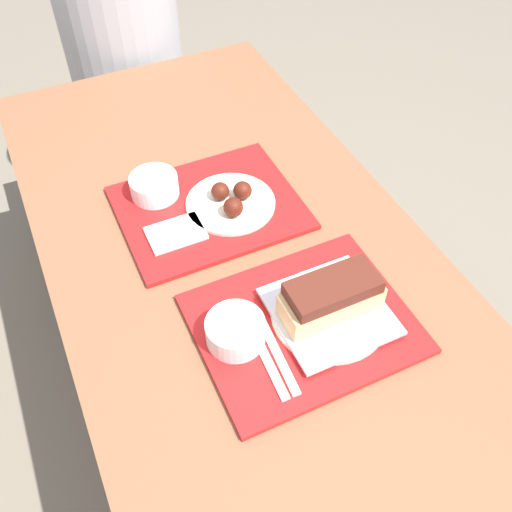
# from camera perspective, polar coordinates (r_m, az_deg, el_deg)

# --- Properties ---
(ground_plane) EXTENTS (12.00, 12.00, 0.00)m
(ground_plane) POSITION_cam_1_polar(r_m,az_deg,el_deg) (1.82, -0.16, -17.51)
(ground_plane) COLOR #706656
(picnic_table) EXTENTS (0.78, 1.77, 0.77)m
(picnic_table) POSITION_cam_1_polar(r_m,az_deg,el_deg) (1.24, -0.23, -4.83)
(picnic_table) COLOR brown
(picnic_table) RESTS_ON ground_plane
(picnic_bench_far) EXTENTS (0.74, 0.28, 0.47)m
(picnic_bench_far) POSITION_cam_1_polar(r_m,az_deg,el_deg) (2.21, -12.57, 11.87)
(picnic_bench_far) COLOR brown
(picnic_bench_far) RESTS_ON ground_plane
(tray_near) EXTENTS (0.40, 0.32, 0.01)m
(tray_near) POSITION_cam_1_polar(r_m,az_deg,el_deg) (1.09, 4.71, -6.74)
(tray_near) COLOR red
(tray_near) RESTS_ON picnic_table
(tray_far) EXTENTS (0.40, 0.32, 0.01)m
(tray_far) POSITION_cam_1_polar(r_m,az_deg,el_deg) (1.30, -4.69, 4.85)
(tray_far) COLOR red
(tray_far) RESTS_ON picnic_table
(bowl_coleslaw_near) EXTENTS (0.11, 0.11, 0.05)m
(bowl_coleslaw_near) POSITION_cam_1_polar(r_m,az_deg,el_deg) (1.04, -2.07, -7.41)
(bowl_coleslaw_near) COLOR white
(bowl_coleslaw_near) RESTS_ON tray_near
(brisket_sandwich_plate) EXTENTS (0.22, 0.22, 0.10)m
(brisket_sandwich_plate) POSITION_cam_1_polar(r_m,az_deg,el_deg) (1.07, 7.47, -4.69)
(brisket_sandwich_plate) COLOR beige
(brisket_sandwich_plate) RESTS_ON tray_near
(plastic_fork_near) EXTENTS (0.02, 0.17, 0.00)m
(plastic_fork_near) POSITION_cam_1_polar(r_m,az_deg,el_deg) (1.03, 1.09, -10.33)
(plastic_fork_near) COLOR white
(plastic_fork_near) RESTS_ON tray_near
(plastic_knife_near) EXTENTS (0.03, 0.17, 0.00)m
(plastic_knife_near) POSITION_cam_1_polar(r_m,az_deg,el_deg) (1.04, 2.20, -9.88)
(plastic_knife_near) COLOR white
(plastic_knife_near) RESTS_ON tray_near
(condiment_packet) EXTENTS (0.04, 0.03, 0.01)m
(condiment_packet) POSITION_cam_1_polar(r_m,az_deg,el_deg) (1.12, 3.74, -3.43)
(condiment_packet) COLOR #3F3F47
(condiment_packet) RESTS_ON tray_near
(bowl_coleslaw_far) EXTENTS (0.11, 0.11, 0.05)m
(bowl_coleslaw_far) POSITION_cam_1_polar(r_m,az_deg,el_deg) (1.32, -10.16, 7.01)
(bowl_coleslaw_far) COLOR white
(bowl_coleslaw_far) RESTS_ON tray_far
(wings_plate_far) EXTENTS (0.20, 0.20, 0.05)m
(wings_plate_far) POSITION_cam_1_polar(r_m,az_deg,el_deg) (1.28, -2.49, 5.55)
(wings_plate_far) COLOR beige
(wings_plate_far) RESTS_ON tray_far
(napkin_far) EXTENTS (0.12, 0.08, 0.01)m
(napkin_far) POSITION_cam_1_polar(r_m,az_deg,el_deg) (1.24, -8.04, 2.28)
(napkin_far) COLOR white
(napkin_far) RESTS_ON tray_far
(person_seated_across) EXTENTS (0.38, 0.38, 0.76)m
(person_seated_across) POSITION_cam_1_polar(r_m,az_deg,el_deg) (2.02, -13.42, 21.18)
(person_seated_across) COLOR #9E9EA3
(person_seated_across) RESTS_ON picnic_bench_far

